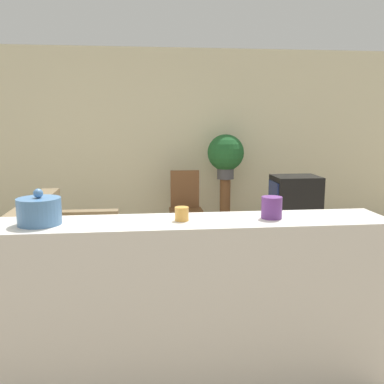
% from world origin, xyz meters
% --- Properties ---
extents(ground_plane, '(14.00, 14.00, 0.00)m').
position_xyz_m(ground_plane, '(0.00, 0.00, 0.00)').
color(ground_plane, gray).
extents(wall_back, '(9.00, 0.06, 2.70)m').
position_xyz_m(wall_back, '(0.00, 3.43, 1.35)').
color(wall_back, beige).
rests_on(wall_back, ground_plane).
extents(couch, '(0.88, 1.61, 0.88)m').
position_xyz_m(couch, '(-0.82, 1.42, 0.30)').
color(couch, '#847051').
rests_on(couch, ground_plane).
extents(tv_stand, '(0.74, 0.59, 0.42)m').
position_xyz_m(tv_stand, '(1.84, 2.11, 0.21)').
color(tv_stand, brown).
rests_on(tv_stand, ground_plane).
extents(television, '(0.57, 0.46, 0.58)m').
position_xyz_m(television, '(1.84, 2.11, 0.71)').
color(television, black).
rests_on(television, tv_stand).
extents(wooden_chair, '(0.44, 0.44, 1.00)m').
position_xyz_m(wooden_chair, '(0.54, 2.77, 0.55)').
color(wooden_chair, brown).
rests_on(wooden_chair, ground_plane).
extents(plant_stand, '(0.15, 0.15, 0.85)m').
position_xyz_m(plant_stand, '(1.13, 3.01, 0.43)').
color(plant_stand, brown).
rests_on(plant_stand, ground_plane).
extents(potted_plant, '(0.52, 0.52, 0.63)m').
position_xyz_m(potted_plant, '(1.13, 3.01, 1.21)').
color(potted_plant, '#4C4C51').
rests_on(potted_plant, plant_stand).
extents(foreground_counter, '(2.97, 0.44, 1.08)m').
position_xyz_m(foreground_counter, '(0.00, -0.41, 0.54)').
color(foreground_counter, silver).
rests_on(foreground_counter, ground_plane).
extents(decorative_bowl, '(0.25, 0.25, 0.21)m').
position_xyz_m(decorative_bowl, '(-0.63, -0.41, 1.16)').
color(decorative_bowl, '#4C7AAD').
rests_on(decorative_bowl, foreground_counter).
extents(candle_jar, '(0.08, 0.08, 0.08)m').
position_xyz_m(candle_jar, '(0.20, -0.41, 1.12)').
color(candle_jar, gold).
rests_on(candle_jar, foreground_counter).
extents(coffee_tin, '(0.13, 0.13, 0.13)m').
position_xyz_m(coffee_tin, '(0.76, -0.41, 1.15)').
color(coffee_tin, '#66337F').
rests_on(coffee_tin, foreground_counter).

